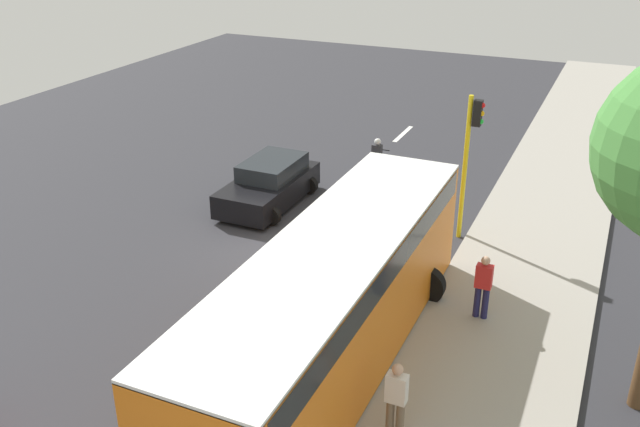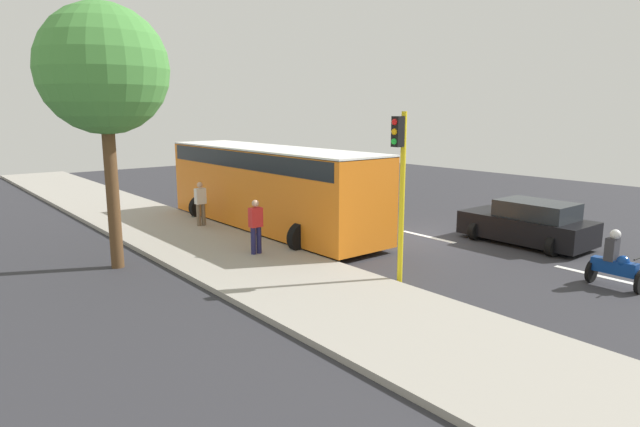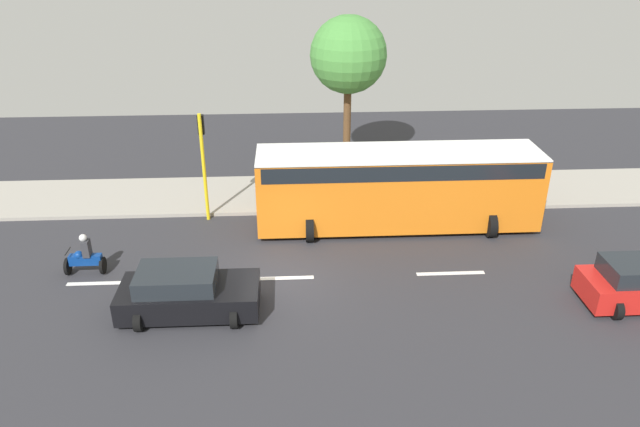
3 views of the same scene
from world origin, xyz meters
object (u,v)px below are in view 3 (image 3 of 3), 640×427
object	(u,v)px
city_bus	(398,183)
pedestrian_by_tree	(428,181)
car_black	(187,293)
street_tree_south	(348,56)
traffic_light_corner	(203,152)
motorcycle	(85,257)
pedestrian_near_signal	(314,178)

from	to	relation	value
city_bus	pedestrian_by_tree	distance (m)	2.75
car_black	street_tree_south	xyz separation A→B (m)	(11.88, -6.09, 4.87)
pedestrian_by_tree	traffic_light_corner	xyz separation A→B (m)	(-0.95, 9.34, 1.87)
street_tree_south	motorcycle	bearing A→B (deg)	133.24
car_black	pedestrian_near_signal	size ratio (longest dim) A/B	2.55
pedestrian_near_signal	motorcycle	bearing A→B (deg)	124.69
street_tree_south	pedestrian_near_signal	bearing A→B (deg)	154.62
city_bus	traffic_light_corner	bearing A→B (deg)	82.08
car_black	motorcycle	world-z (taller)	motorcycle
car_black	traffic_light_corner	size ratio (longest dim) A/B	0.96
car_black	pedestrian_near_signal	bearing A→B (deg)	-27.89
motorcycle	pedestrian_near_signal	world-z (taller)	pedestrian_near_signal
street_tree_south	city_bus	bearing A→B (deg)	-167.28
car_black	street_tree_south	bearing A→B (deg)	-27.12
pedestrian_by_tree	city_bus	bearing A→B (deg)	139.79
city_bus	street_tree_south	distance (m)	7.45
city_bus	pedestrian_near_signal	distance (m)	4.17
pedestrian_by_tree	street_tree_south	xyz separation A→B (m)	(4.27, 3.12, 4.53)
city_bus	pedestrian_near_signal	bearing A→B (deg)	50.55
pedestrian_near_signal	traffic_light_corner	world-z (taller)	traffic_light_corner
traffic_light_corner	street_tree_south	bearing A→B (deg)	-50.02
car_black	motorcycle	bearing A→B (deg)	56.98
motorcycle	traffic_light_corner	distance (m)	6.03
motorcycle	pedestrian_near_signal	bearing A→B (deg)	-55.31
city_bus	traffic_light_corner	world-z (taller)	traffic_light_corner
pedestrian_by_tree	street_tree_south	size ratio (longest dim) A/B	0.23
city_bus	traffic_light_corner	size ratio (longest dim) A/B	2.44
pedestrian_by_tree	motorcycle	bearing A→B (deg)	111.29
car_black	street_tree_south	distance (m)	14.21
motorcycle	city_bus	bearing A→B (deg)	-74.83
car_black	pedestrian_near_signal	world-z (taller)	pedestrian_near_signal
motorcycle	street_tree_south	world-z (taller)	street_tree_south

